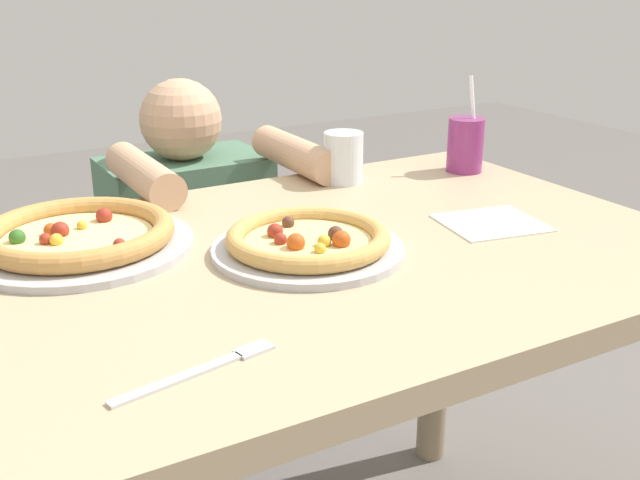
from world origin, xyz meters
TOP-DOWN VIEW (x-y plane):
  - dining_table at (0.00, 0.00)m, footprint 1.12×0.80m
  - pizza_near at (-0.05, -0.01)m, footprint 0.29×0.29m
  - pizza_far at (-0.34, 0.18)m, footprint 0.35×0.35m
  - drink_cup_colored at (0.47, 0.25)m, footprint 0.07×0.07m
  - water_cup_clear at (0.20, 0.30)m, footprint 0.08×0.08m
  - paper_napkin at (0.28, -0.04)m, footprint 0.18×0.17m
  - fork at (-0.32, -0.26)m, footprint 0.20×0.06m
  - diner_seated at (0.00, 0.65)m, footprint 0.40×0.51m

SIDE VIEW (x-z plane):
  - diner_seated at x=0.00m, z-range -0.04..0.89m
  - dining_table at x=0.00m, z-range 0.25..1.00m
  - paper_napkin at x=0.28m, z-range 0.75..0.75m
  - fork at x=-0.32m, z-range 0.75..0.75m
  - pizza_near at x=-0.05m, z-range 0.75..0.79m
  - pizza_far at x=-0.34m, z-range 0.75..0.79m
  - water_cup_clear at x=0.20m, z-range 0.75..0.85m
  - drink_cup_colored at x=0.47m, z-range 0.71..0.90m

